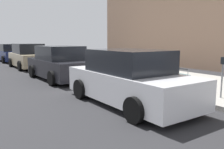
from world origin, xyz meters
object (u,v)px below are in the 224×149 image
at_px(suitcase_black_11, 102,68).
at_px(suitcase_maroon_6, 130,71).
at_px(suitcase_teal_7, 123,71).
at_px(parked_car_charcoal_1, 60,64).
at_px(suitcase_olive_3, 152,78).
at_px(parked_car_white_0, 129,79).
at_px(parked_car_beige_2, 28,57).
at_px(parking_meter, 222,71).
at_px(suitcase_navy_1, 171,81).
at_px(suitcase_olive_10, 106,69).
at_px(suitcase_silver_2, 161,78).
at_px(suitcase_navy_8, 117,71).
at_px(bollard_post, 87,64).
at_px(parked_car_navy_3, 11,53).
at_px(suitcase_silver_9, 112,69).
at_px(suitcase_teal_0, 183,83).
at_px(suitcase_black_4, 143,75).
at_px(suitcase_red_5, 136,72).

bearing_deg(suitcase_black_11, suitcase_maroon_6, 179.08).
height_order(suitcase_teal_7, parked_car_charcoal_1, parked_car_charcoal_1).
xyz_separation_m(suitcase_olive_3, suitcase_maroon_6, (1.46, -0.07, 0.10)).
distance_m(parked_car_white_0, parked_car_beige_2, 11.16).
relative_size(parking_meter, parked_car_white_0, 0.28).
distance_m(suitcase_navy_1, suitcase_olive_10, 4.34).
distance_m(parking_meter, parked_car_white_0, 2.91).
bearing_deg(suitcase_silver_2, parking_meter, -174.57).
relative_size(suitcase_navy_8, bollard_post, 0.83).
distance_m(suitcase_maroon_6, parked_car_navy_3, 14.35).
bearing_deg(parked_car_beige_2, parked_car_white_0, 180.00).
relative_size(suitcase_navy_1, parking_meter, 0.59).
relative_size(suitcase_navy_8, suitcase_black_11, 1.05).
relative_size(parked_car_charcoal_1, parked_car_beige_2, 1.02).
bearing_deg(suitcase_silver_9, suitcase_maroon_6, -177.79).
xyz_separation_m(suitcase_teal_0, suitcase_navy_8, (3.86, 0.12, -0.01)).
height_order(suitcase_olive_10, parked_car_beige_2, parked_car_beige_2).
bearing_deg(suitcase_olive_3, suitcase_navy_8, 0.61).
bearing_deg(parked_car_navy_3, suitcase_navy_1, -171.98).
xyz_separation_m(suitcase_navy_8, parked_car_charcoal_1, (1.70, 2.20, 0.34)).
bearing_deg(suitcase_maroon_6, parking_meter, -177.12).
height_order(suitcase_silver_9, suitcase_olive_10, suitcase_silver_9).
distance_m(suitcase_olive_3, parked_car_charcoal_1, 4.67).
bearing_deg(suitcase_olive_3, suitcase_teal_7, -0.94).
distance_m(suitcase_navy_1, parked_car_navy_3, 16.72).
relative_size(suitcase_navy_1, bollard_post, 1.02).
xyz_separation_m(suitcase_teal_0, suitcase_black_4, (1.98, 0.08, 0.05)).
distance_m(suitcase_teal_0, parking_meter, 1.43).
height_order(suitcase_maroon_6, parking_meter, parking_meter).
height_order(suitcase_navy_8, parked_car_charcoal_1, parked_car_charcoal_1).
height_order(suitcase_teal_0, parked_car_charcoal_1, parked_car_charcoal_1).
distance_m(bollard_post, parked_car_beige_2, 5.02).
relative_size(suitcase_teal_0, parking_meter, 0.63).
relative_size(suitcase_maroon_6, parked_car_beige_2, 0.23).
distance_m(suitcase_olive_3, parked_car_white_0, 2.61).
bearing_deg(suitcase_teal_0, parked_car_white_0, 86.68).
bearing_deg(suitcase_olive_3, suitcase_black_4, -1.79).
relative_size(suitcase_black_4, suitcase_teal_7, 0.78).
bearing_deg(parked_car_navy_3, parked_car_beige_2, 180.00).
relative_size(suitcase_teal_0, suitcase_silver_9, 0.80).
xyz_separation_m(suitcase_olive_3, parked_car_charcoal_1, (4.09, 2.22, 0.35)).
height_order(suitcase_navy_8, parked_car_navy_3, parked_car_navy_3).
distance_m(suitcase_black_4, parked_car_white_0, 2.91).
bearing_deg(parking_meter, suitcase_navy_1, 5.45).
bearing_deg(suitcase_teal_7, suitcase_olive_3, 179.06).
xyz_separation_m(suitcase_teal_7, suitcase_navy_8, (0.43, 0.06, -0.04)).
xyz_separation_m(suitcase_navy_8, suitcase_silver_9, (0.48, -0.05, 0.06)).
xyz_separation_m(suitcase_red_5, parked_car_navy_3, (14.64, 2.26, 0.22)).
xyz_separation_m(suitcase_teal_7, parked_car_beige_2, (7.88, 2.25, 0.32)).
height_order(suitcase_teal_7, parked_car_navy_3, parked_car_navy_3).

